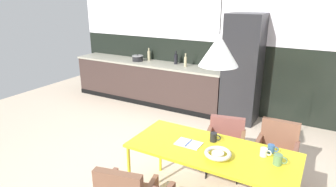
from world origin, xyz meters
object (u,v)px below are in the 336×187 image
at_px(open_book, 189,143).
at_px(cooking_pot, 138,58).
at_px(refrigerator_column, 243,69).
at_px(pendant_lamp_over_table_near, 219,50).
at_px(mug_white_ceramic, 271,149).
at_px(fruit_bowl, 218,154).
at_px(mug_tall_blue, 278,160).
at_px(mug_short_terracotta, 264,152).
at_px(armchair_head_of_table, 226,138).
at_px(armchair_near_window, 277,146).
at_px(dining_table, 212,153).
at_px(mug_wide_latte, 214,137).
at_px(bottle_vinegar_dark, 185,61).
at_px(bottle_spice_small, 176,59).
at_px(bottle_oil_tall, 149,55).

height_order(open_book, cooking_pot, cooking_pot).
bearing_deg(cooking_pot, refrigerator_column, 0.23).
relative_size(refrigerator_column, pendant_lamp_over_table_near, 1.77).
bearing_deg(mug_white_ceramic, fruit_bowl, -139.68).
relative_size(mug_tall_blue, mug_short_terracotta, 1.16).
relative_size(armchair_head_of_table, open_book, 2.66).
relative_size(armchair_near_window, open_book, 2.84).
bearing_deg(refrigerator_column, dining_table, -80.72).
distance_m(armchair_head_of_table, mug_wide_latte, 0.67).
relative_size(mug_tall_blue, bottle_vinegar_dark, 0.49).
relative_size(refrigerator_column, mug_white_ceramic, 17.62).
bearing_deg(refrigerator_column, bottle_spice_small, 174.56).
height_order(armchair_head_of_table, armchair_near_window, armchair_near_window).
bearing_deg(cooking_pot, bottle_oil_tall, 50.72).
bearing_deg(pendant_lamp_over_table_near, refrigerator_column, 99.45).
height_order(fruit_bowl, mug_tall_blue, mug_tall_blue).
distance_m(fruit_bowl, bottle_oil_tall, 3.98).
relative_size(dining_table, pendant_lamp_over_table_near, 1.58).
bearing_deg(pendant_lamp_over_table_near, cooking_pot, 137.44).
bearing_deg(mug_white_ceramic, bottle_spice_small, 134.46).
relative_size(fruit_bowl, open_book, 0.97).
height_order(mug_tall_blue, bottle_spice_small, bottle_spice_small).
distance_m(refrigerator_column, armchair_near_window, 2.02).
distance_m(armchair_near_window, bottle_oil_tall, 3.70).
relative_size(armchair_head_of_table, mug_tall_blue, 5.62).
relative_size(cooking_pot, bottle_spice_small, 0.88).
relative_size(refrigerator_column, mug_wide_latte, 16.01).
bearing_deg(cooking_pot, mug_tall_blue, -36.67).
height_order(armchair_head_of_table, bottle_spice_small, bottle_spice_small).
relative_size(mug_tall_blue, mug_white_ceramic, 1.16).
bearing_deg(bottle_spice_small, cooking_pot, -170.41).
distance_m(mug_white_ceramic, bottle_oil_tall, 4.05).
height_order(refrigerator_column, mug_tall_blue, refrigerator_column).
relative_size(open_book, mug_tall_blue, 2.11).
height_order(dining_table, open_book, open_book).
height_order(fruit_bowl, bottle_vinegar_dark, bottle_vinegar_dark).
height_order(mug_tall_blue, bottle_vinegar_dark, bottle_vinegar_dark).
distance_m(armchair_near_window, open_book, 1.23).
distance_m(mug_white_ceramic, mug_short_terracotta, 0.12).
bearing_deg(mug_wide_latte, cooking_pot, 138.44).
bearing_deg(bottle_spice_small, mug_tall_blue, -46.68).
relative_size(armchair_near_window, mug_wide_latte, 6.34).
bearing_deg(bottle_oil_tall, bottle_spice_small, -4.35).
bearing_deg(bottle_oil_tall, refrigerator_column, -5.08).
distance_m(armchair_head_of_table, bottle_spice_small, 2.70).
xyz_separation_m(refrigerator_column, mug_short_terracotta, (0.93, -2.45, -0.22)).
xyz_separation_m(open_book, mug_wide_latte, (0.22, 0.19, 0.04)).
bearing_deg(dining_table, bottle_oil_tall, 132.99).
relative_size(armchair_head_of_table, mug_white_ceramic, 6.53).
height_order(dining_table, mug_tall_blue, mug_tall_blue).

